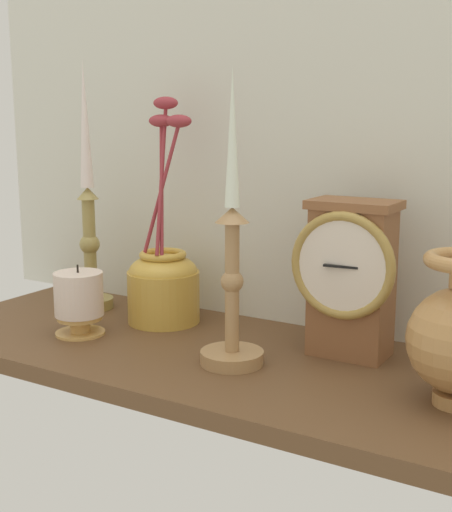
# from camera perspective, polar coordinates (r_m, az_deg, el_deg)

# --- Properties ---
(ground_plane) EXTENTS (1.00, 0.36, 0.02)m
(ground_plane) POSITION_cam_1_polar(r_m,az_deg,el_deg) (0.99, 0.39, -8.69)
(ground_plane) COLOR brown
(back_wall) EXTENTS (1.20, 0.02, 0.65)m
(back_wall) POSITION_cam_1_polar(r_m,az_deg,el_deg) (1.09, 5.46, 11.16)
(back_wall) COLOR silver
(back_wall) RESTS_ON ground_plane
(mantel_clock) EXTENTS (0.15, 0.09, 0.22)m
(mantel_clock) POSITION_cam_1_polar(r_m,az_deg,el_deg) (0.96, 10.17, -1.62)
(mantel_clock) COLOR brown
(mantel_clock) RESTS_ON ground_plane
(candlestick_tall_left) EXTENTS (0.09, 0.09, 0.39)m
(candlestick_tall_left) POSITION_cam_1_polar(r_m,az_deg,el_deg) (0.92, 0.51, -1.73)
(candlestick_tall_left) COLOR #A97F50
(candlestick_tall_left) RESTS_ON ground_plane
(candlestick_tall_center) EXTENTS (0.07, 0.07, 0.42)m
(candlestick_tall_center) POSITION_cam_1_polar(r_m,az_deg,el_deg) (1.21, -11.21, 2.69)
(candlestick_tall_center) COLOR #A18E4B
(candlestick_tall_center) RESTS_ON ground_plane
(brass_vase_jar) EXTENTS (0.12, 0.12, 0.36)m
(brass_vase_jar) POSITION_cam_1_polar(r_m,az_deg,el_deg) (1.12, -5.16, -1.88)
(brass_vase_jar) COLOR gold
(brass_vase_jar) RESTS_ON ground_plane
(pillar_candle_front) EXTENTS (0.08, 0.08, 0.11)m
(pillar_candle_front) POSITION_cam_1_polar(r_m,az_deg,el_deg) (1.08, -11.99, -3.61)
(pillar_candle_front) COLOR tan
(pillar_candle_front) RESTS_ON ground_plane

